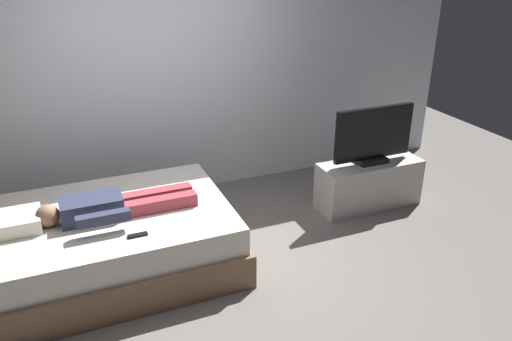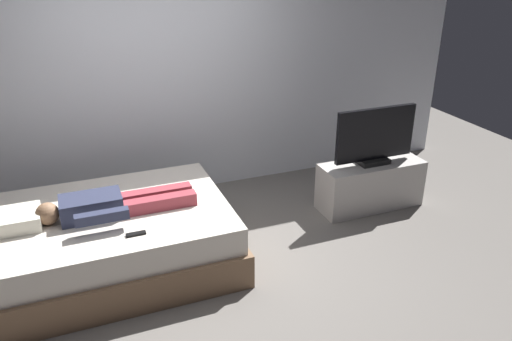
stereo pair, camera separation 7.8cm
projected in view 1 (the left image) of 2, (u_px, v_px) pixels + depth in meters
ground_plane at (207, 273)px, 4.23m from camera, size 10.00×10.00×0.00m
back_wall at (190, 65)px, 5.23m from camera, size 6.40×0.10×2.80m
bed at (109, 242)px, 4.20m from camera, size 2.08×1.48×0.54m
pillow at (8, 224)px, 3.81m from camera, size 0.48×0.34×0.12m
person at (109, 207)px, 4.01m from camera, size 1.26×0.46×0.18m
remote at (138, 235)px, 3.76m from camera, size 0.15×0.04×0.02m
tv_stand at (369, 184)px, 5.26m from camera, size 1.10×0.40×0.50m
tv at (373, 136)px, 5.04m from camera, size 0.88×0.20×0.59m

